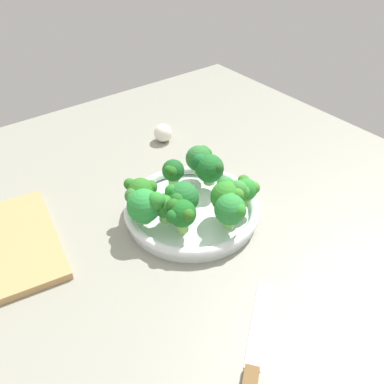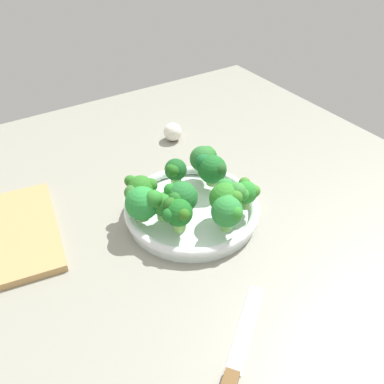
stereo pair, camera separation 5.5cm
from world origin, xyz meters
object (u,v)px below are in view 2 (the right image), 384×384
at_px(broccoli_floret_5, 246,192).
at_px(broccoli_floret_8, 177,213).
at_px(broccoli_floret_0, 212,169).
at_px(cutting_board, 13,233).
at_px(broccoli_floret_2, 175,171).
at_px(broccoli_floret_6, 204,158).
at_px(bowl, 192,209).
at_px(broccoli_floret_3, 180,197).
at_px(broccoli_floret_4, 140,189).
at_px(broccoli_floret_1, 144,202).
at_px(garlic_bulb, 173,132).
at_px(broccoli_floret_10, 162,205).
at_px(broccoli_floret_7, 228,211).
at_px(knife, 233,373).
at_px(broccoli_floret_9, 227,196).

height_order(broccoli_floret_5, broccoli_floret_8, broccoli_floret_8).
distance_m(broccoli_floret_0, cutting_board, 0.43).
xyz_separation_m(broccoli_floret_5, cutting_board, (0.21, 0.43, -0.07)).
relative_size(broccoli_floret_2, broccoli_floret_6, 0.94).
height_order(bowl, broccoli_floret_5, broccoli_floret_5).
bearing_deg(broccoli_floret_5, broccoli_floret_3, 65.81).
relative_size(broccoli_floret_3, broccoli_floret_4, 1.00).
xyz_separation_m(broccoli_floret_1, broccoli_floret_5, (-0.08, -0.19, -0.00)).
bearing_deg(garlic_bulb, broccoli_floret_4, 138.12).
bearing_deg(broccoli_floret_8, broccoli_floret_6, -48.77).
bearing_deg(garlic_bulb, broccoli_floret_10, 146.44).
height_order(broccoli_floret_1, broccoli_floret_8, broccoli_floret_1).
bearing_deg(broccoli_floret_7, broccoli_floret_6, -20.74).
xyz_separation_m(broccoli_floret_6, knife, (-0.41, 0.23, -0.07)).
bearing_deg(broccoli_floret_7, cutting_board, 55.59).
relative_size(broccoli_floret_1, broccoli_floret_5, 1.24).
bearing_deg(broccoli_floret_9, broccoli_floret_4, 49.27).
bearing_deg(broccoli_floret_4, cutting_board, 70.03).
bearing_deg(broccoli_floret_8, broccoli_floret_5, -95.89).
height_order(broccoli_floret_0, cutting_board, broccoli_floret_0).
height_order(broccoli_floret_9, knife, broccoli_floret_9).
relative_size(broccoli_floret_2, garlic_bulb, 1.31).
bearing_deg(broccoli_floret_0, broccoli_floret_10, 105.56).
height_order(broccoli_floret_5, cutting_board, broccoli_floret_5).
bearing_deg(broccoli_floret_6, garlic_bulb, -11.36).
distance_m(knife, cutting_board, 0.52).
distance_m(broccoli_floret_7, garlic_bulb, 0.42).
height_order(broccoli_floret_0, broccoli_floret_8, same).
bearing_deg(broccoli_floret_3, knife, 161.77).
distance_m(broccoli_floret_0, knife, 0.43).
relative_size(broccoli_floret_2, broccoli_floret_8, 0.93).
xyz_separation_m(broccoli_floret_1, broccoli_floret_8, (-0.06, -0.04, 0.00)).
relative_size(broccoli_floret_8, broccoli_floret_10, 1.21).
distance_m(broccoli_floret_1, broccoli_floret_5, 0.21).
distance_m(broccoli_floret_0, broccoli_floret_6, 0.04).
relative_size(broccoli_floret_0, broccoli_floret_3, 0.99).
height_order(broccoli_floret_5, garlic_bulb, broccoli_floret_5).
bearing_deg(knife, broccoli_floret_9, -34.42).
relative_size(bowl, broccoli_floret_5, 4.67).
height_order(broccoli_floret_6, broccoli_floret_8, same).
bearing_deg(cutting_board, broccoli_floret_5, -116.39).
bearing_deg(broccoli_floret_7, broccoli_floret_10, 42.89).
relative_size(broccoli_floret_6, knife, 0.31).
distance_m(broccoli_floret_3, cutting_board, 0.35).
distance_m(broccoli_floret_4, broccoli_floret_7, 0.19).
bearing_deg(garlic_bulb, broccoli_floret_8, 150.98).
height_order(broccoli_floret_0, broccoli_floret_4, broccoli_floret_0).
bearing_deg(broccoli_floret_1, broccoli_floret_8, -149.94).
bearing_deg(broccoli_floret_3, broccoli_floret_7, -149.12).
relative_size(broccoli_floret_4, broccoli_floret_9, 1.01).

